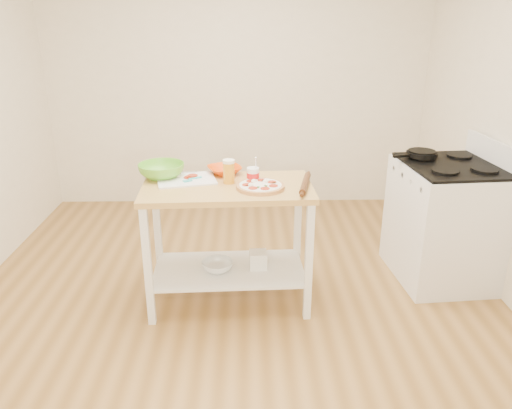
{
  "coord_description": "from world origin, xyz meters",
  "views": [
    {
      "loc": [
        0.1,
        -3.09,
        2.0
      ],
      "look_at": [
        0.16,
        0.19,
        0.74
      ],
      "focal_mm": 35.0,
      "sensor_mm": 36.0,
      "label": 1
    }
  ],
  "objects_px": {
    "cutting_board": "(186,179)",
    "shelf_bin": "(258,260)",
    "spatula": "(192,179)",
    "gas_stove": "(444,222)",
    "skillet": "(421,154)",
    "knife": "(173,173)",
    "beer_pint": "(229,171)",
    "rolling_pin": "(305,184)",
    "pizza": "(260,186)",
    "yogurt_tub": "(253,175)",
    "shelf_glass_bowl": "(217,266)",
    "orange_bowl": "(225,170)",
    "prep_island": "(228,219)",
    "green_bowl": "(162,171)"
  },
  "relations": [
    {
      "from": "shelf_bin",
      "to": "beer_pint",
      "type": "bearing_deg",
      "value": 168.98
    },
    {
      "from": "prep_island",
      "to": "yogurt_tub",
      "type": "bearing_deg",
      "value": 20.44
    },
    {
      "from": "prep_island",
      "to": "cutting_board",
      "type": "relative_size",
      "value": 2.6
    },
    {
      "from": "skillet",
      "to": "gas_stove",
      "type": "bearing_deg",
      "value": -60.67
    },
    {
      "from": "pizza",
      "to": "rolling_pin",
      "type": "xyz_separation_m",
      "value": [
        0.31,
        0.02,
        0.01
      ]
    },
    {
      "from": "yogurt_tub",
      "to": "shelf_glass_bowl",
      "type": "height_order",
      "value": "yogurt_tub"
    },
    {
      "from": "beer_pint",
      "to": "rolling_pin",
      "type": "bearing_deg",
      "value": -10.38
    },
    {
      "from": "spatula",
      "to": "orange_bowl",
      "type": "bearing_deg",
      "value": 8.11
    },
    {
      "from": "beer_pint",
      "to": "rolling_pin",
      "type": "relative_size",
      "value": 0.43
    },
    {
      "from": "cutting_board",
      "to": "shelf_bin",
      "type": "distance_m",
      "value": 0.78
    },
    {
      "from": "green_bowl",
      "to": "yogurt_tub",
      "type": "height_order",
      "value": "yogurt_tub"
    },
    {
      "from": "skillet",
      "to": "yogurt_tub",
      "type": "height_order",
      "value": "yogurt_tub"
    },
    {
      "from": "shelf_bin",
      "to": "yogurt_tub",
      "type": "bearing_deg",
      "value": 125.21
    },
    {
      "from": "green_bowl",
      "to": "shelf_bin",
      "type": "relative_size",
      "value": 2.62
    },
    {
      "from": "knife",
      "to": "shelf_glass_bowl",
      "type": "bearing_deg",
      "value": -47.41
    },
    {
      "from": "yogurt_tub",
      "to": "spatula",
      "type": "bearing_deg",
      "value": 177.0
    },
    {
      "from": "cutting_board",
      "to": "rolling_pin",
      "type": "distance_m",
      "value": 0.84
    },
    {
      "from": "green_bowl",
      "to": "beer_pint",
      "type": "xyz_separation_m",
      "value": [
        0.48,
        -0.13,
        0.03
      ]
    },
    {
      "from": "shelf_bin",
      "to": "shelf_glass_bowl",
      "type": "bearing_deg",
      "value": -171.43
    },
    {
      "from": "cutting_board",
      "to": "shelf_bin",
      "type": "bearing_deg",
      "value": -24.43
    },
    {
      "from": "pizza",
      "to": "shelf_bin",
      "type": "height_order",
      "value": "pizza"
    },
    {
      "from": "gas_stove",
      "to": "knife",
      "type": "xyz_separation_m",
      "value": [
        -2.08,
        -0.1,
        0.44
      ]
    },
    {
      "from": "shelf_glass_bowl",
      "to": "prep_island",
      "type": "bearing_deg",
      "value": 20.1
    },
    {
      "from": "pizza",
      "to": "yogurt_tub",
      "type": "relative_size",
      "value": 1.75
    },
    {
      "from": "yogurt_tub",
      "to": "rolling_pin",
      "type": "height_order",
      "value": "yogurt_tub"
    },
    {
      "from": "gas_stove",
      "to": "shelf_bin",
      "type": "height_order",
      "value": "gas_stove"
    },
    {
      "from": "knife",
      "to": "green_bowl",
      "type": "height_order",
      "value": "green_bowl"
    },
    {
      "from": "knife",
      "to": "orange_bowl",
      "type": "relative_size",
      "value": 1.14
    },
    {
      "from": "spatula",
      "to": "green_bowl",
      "type": "xyz_separation_m",
      "value": [
        -0.22,
        0.1,
        0.03
      ]
    },
    {
      "from": "spatula",
      "to": "orange_bowl",
      "type": "relative_size",
      "value": 0.55
    },
    {
      "from": "shelf_glass_bowl",
      "to": "shelf_bin",
      "type": "distance_m",
      "value": 0.3
    },
    {
      "from": "spatula",
      "to": "knife",
      "type": "distance_m",
      "value": 0.22
    },
    {
      "from": "knife",
      "to": "green_bowl",
      "type": "relative_size",
      "value": 0.83
    },
    {
      "from": "skillet",
      "to": "shelf_bin",
      "type": "xyz_separation_m",
      "value": [
        -1.28,
        -0.5,
        -0.65
      ]
    },
    {
      "from": "skillet",
      "to": "knife",
      "type": "height_order",
      "value": "skillet"
    },
    {
      "from": "green_bowl",
      "to": "pizza",
      "type": "bearing_deg",
      "value": -19.76
    },
    {
      "from": "skillet",
      "to": "spatula",
      "type": "xyz_separation_m",
      "value": [
        -1.75,
        -0.43,
        -0.06
      ]
    },
    {
      "from": "prep_island",
      "to": "beer_pint",
      "type": "relative_size",
      "value": 7.19
    },
    {
      "from": "pizza",
      "to": "spatula",
      "type": "relative_size",
      "value": 2.52
    },
    {
      "from": "shelf_glass_bowl",
      "to": "shelf_bin",
      "type": "bearing_deg",
      "value": 8.57
    },
    {
      "from": "beer_pint",
      "to": "yogurt_tub",
      "type": "distance_m",
      "value": 0.17
    },
    {
      "from": "spatula",
      "to": "yogurt_tub",
      "type": "relative_size",
      "value": 0.69
    },
    {
      "from": "spatula",
      "to": "rolling_pin",
      "type": "xyz_separation_m",
      "value": [
        0.78,
        -0.13,
        0.01
      ]
    },
    {
      "from": "spatula",
      "to": "gas_stove",
      "type": "bearing_deg",
      "value": -22.71
    },
    {
      "from": "orange_bowl",
      "to": "green_bowl",
      "type": "xyz_separation_m",
      "value": [
        -0.45,
        -0.08,
        0.02
      ]
    },
    {
      "from": "orange_bowl",
      "to": "beer_pint",
      "type": "bearing_deg",
      "value": -79.57
    },
    {
      "from": "cutting_board",
      "to": "shelf_glass_bowl",
      "type": "xyz_separation_m",
      "value": [
        0.21,
        -0.15,
        -0.61
      ]
    },
    {
      "from": "cutting_board",
      "to": "rolling_pin",
      "type": "bearing_deg",
      "value": -23.9
    },
    {
      "from": "pizza",
      "to": "spatula",
      "type": "height_order",
      "value": "pizza"
    },
    {
      "from": "pizza",
      "to": "spatula",
      "type": "xyz_separation_m",
      "value": [
        -0.47,
        0.15,
        0.0
      ]
    }
  ]
}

